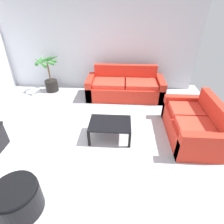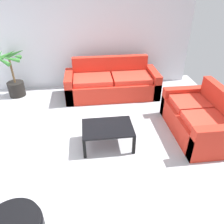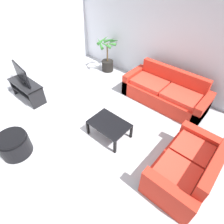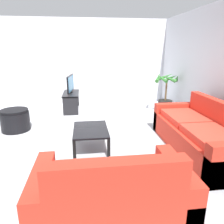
{
  "view_description": "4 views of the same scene",
  "coord_description": "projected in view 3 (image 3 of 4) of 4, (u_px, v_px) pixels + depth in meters",
  "views": [
    {
      "loc": [
        0.76,
        -2.61,
        2.57
      ],
      "look_at": [
        0.56,
        0.47,
        0.58
      ],
      "focal_mm": 28.24,
      "sensor_mm": 36.0,
      "label": 1
    },
    {
      "loc": [
        0.23,
        -2.72,
        2.59
      ],
      "look_at": [
        0.64,
        0.64,
        0.5
      ],
      "focal_mm": 35.3,
      "sensor_mm": 36.0,
      "label": 2
    },
    {
      "loc": [
        2.44,
        -1.72,
        3.28
      ],
      "look_at": [
        0.53,
        0.43,
        0.67
      ],
      "focal_mm": 29.33,
      "sensor_mm": 36.0,
      "label": 3
    },
    {
      "loc": [
        4.15,
        0.26,
        1.78
      ],
      "look_at": [
        0.48,
        0.74,
        0.68
      ],
      "focal_mm": 34.23,
      "sensor_mm": 36.0,
      "label": 4
    }
  ],
  "objects": [
    {
      "name": "tv",
      "position": [
        21.0,
        74.0,
        4.8
      ],
      "size": [
        0.85,
        0.15,
        0.52
      ],
      "color": "black",
      "rests_on": "tv_stand"
    },
    {
      "name": "wall_back",
      "position": [
        158.0,
        39.0,
        5.12
      ],
      "size": [
        6.0,
        0.06,
        2.7
      ],
      "primitive_type": "cube",
      "color": "silver",
      "rests_on": "ground"
    },
    {
      "name": "ottoman",
      "position": [
        14.0,
        145.0,
        3.78
      ],
      "size": [
        0.62,
        0.62,
        0.48
      ],
      "color": "black",
      "rests_on": "ground"
    },
    {
      "name": "coffee_table",
      "position": [
        109.0,
        125.0,
        4.06
      ],
      "size": [
        0.87,
        0.62,
        0.39
      ],
      "color": "black",
      "rests_on": "ground"
    },
    {
      "name": "couch_main",
      "position": [
        165.0,
        93.0,
        5.01
      ],
      "size": [
        2.26,
        0.9,
        0.9
      ],
      "color": "red",
      "rests_on": "ground"
    },
    {
      "name": "couch_loveseat",
      "position": [
        187.0,
        168.0,
        3.32
      ],
      "size": [
        0.9,
        1.6,
        0.9
      ],
      "color": "red",
      "rests_on": "ground"
    },
    {
      "name": "potted_palm",
      "position": [
        107.0,
        58.0,
        6.23
      ],
      "size": [
        0.71,
        0.76,
        1.15
      ],
      "color": "black",
      "rests_on": "ground"
    },
    {
      "name": "wall_left",
      "position": [
        3.0,
        43.0,
        4.92
      ],
      "size": [
        0.06,
        6.0,
        2.7
      ],
      "primitive_type": "cube",
      "color": "silver",
      "rests_on": "ground"
    },
    {
      "name": "ground_plane",
      "position": [
        83.0,
        132.0,
        4.36
      ],
      "size": [
        6.6,
        6.6,
        0.0
      ],
      "primitive_type": "plane",
      "color": "#B2B2B7"
    },
    {
      "name": "tv_stand",
      "position": [
        27.0,
        88.0,
        5.11
      ],
      "size": [
        1.1,
        0.45,
        0.53
      ],
      "color": "black",
      "rests_on": "ground"
    }
  ]
}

